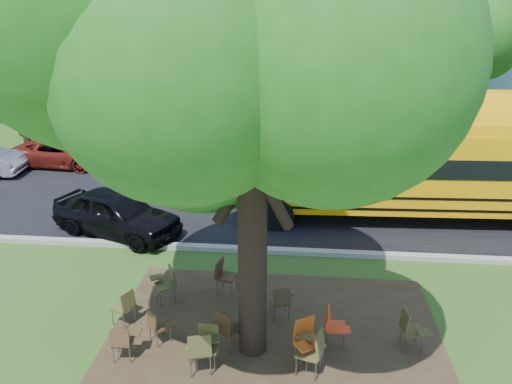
# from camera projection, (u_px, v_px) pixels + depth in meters

# --- Properties ---
(ground) EXTENTS (160.00, 160.00, 0.00)m
(ground) POSITION_uv_depth(u_px,v_px,m) (233.00, 312.00, 11.41)
(ground) COLOR #2E5219
(ground) RESTS_ON ground
(dirt_patch) EXTENTS (7.00, 4.50, 0.03)m
(dirt_patch) POSITION_uv_depth(u_px,v_px,m) (275.00, 327.00, 10.85)
(dirt_patch) COLOR #382819
(dirt_patch) RESTS_ON ground
(asphalt_road) EXTENTS (80.00, 8.00, 0.04)m
(asphalt_road) POSITION_uv_depth(u_px,v_px,m) (260.00, 200.00, 17.93)
(asphalt_road) COLOR black
(asphalt_road) RESTS_ON ground
(kerb_near) EXTENTS (80.00, 0.25, 0.14)m
(kerb_near) POSITION_uv_depth(u_px,v_px,m) (248.00, 249.00, 14.19)
(kerb_near) COLOR gray
(kerb_near) RESTS_ON ground
(kerb_far) EXTENTS (80.00, 0.25, 0.14)m
(kerb_far) POSITION_uv_depth(u_px,v_px,m) (268.00, 165.00, 21.74)
(kerb_far) COLOR gray
(kerb_far) RESTS_ON ground
(bg_tree_0) EXTENTS (5.20, 5.20, 7.18)m
(bg_tree_0) POSITION_uv_depth(u_px,v_px,m) (13.00, 52.00, 23.00)
(bg_tree_0) COLOR black
(bg_tree_0) RESTS_ON ground
(bg_tree_2) EXTENTS (4.80, 4.80, 6.62)m
(bg_tree_2) POSITION_uv_depth(u_px,v_px,m) (178.00, 55.00, 25.30)
(bg_tree_2) COLOR black
(bg_tree_2) RESTS_ON ground
(bg_tree_3) EXTENTS (5.60, 5.60, 7.84)m
(bg_tree_3) POSITION_uv_depth(u_px,v_px,m) (455.00, 43.00, 21.99)
(bg_tree_3) COLOR black
(bg_tree_3) RESTS_ON ground
(main_tree) EXTENTS (7.20, 7.20, 9.63)m
(main_tree) POSITION_uv_depth(u_px,v_px,m) (252.00, 43.00, 8.06)
(main_tree) COLOR black
(main_tree) RESTS_ON ground
(school_bus) EXTENTS (12.51, 3.29, 3.03)m
(school_bus) POSITION_uv_depth(u_px,v_px,m) (456.00, 168.00, 15.82)
(school_bus) COLOR orange
(school_bus) RESTS_ON ground
(chair_0) EXTENTS (0.54, 0.52, 0.81)m
(chair_0) POSITION_uv_depth(u_px,v_px,m) (123.00, 340.00, 9.67)
(chair_0) COLOR #4B311A
(chair_0) RESTS_ON ground
(chair_1) EXTENTS (0.68, 0.54, 0.79)m
(chair_1) POSITION_uv_depth(u_px,v_px,m) (158.00, 324.00, 10.17)
(chair_1) COLOR #452F18
(chair_1) RESTS_ON ground
(chair_2) EXTENTS (0.64, 0.70, 0.94)m
(chair_2) POSITION_uv_depth(u_px,v_px,m) (201.00, 348.00, 9.31)
(chair_2) COLOR #433D1D
(chair_2) RESTS_ON ground
(chair_3) EXTENTS (0.57, 0.51, 0.87)m
(chair_3) POSITION_uv_depth(u_px,v_px,m) (206.00, 342.00, 9.55)
(chair_3) COLOR brown
(chair_3) RESTS_ON ground
(chair_4) EXTENTS (0.80, 0.63, 0.94)m
(chair_4) POSITION_uv_depth(u_px,v_px,m) (228.00, 326.00, 9.94)
(chair_4) COLOR #3E2616
(chair_4) RESTS_ON ground
(chair_5) EXTENTS (0.64, 0.81, 0.97)m
(chair_5) POSITION_uv_depth(u_px,v_px,m) (307.00, 338.00, 9.57)
(chair_5) COLOR #CD5315
(chair_5) RESTS_ON ground
(chair_6) EXTENTS (0.58, 0.74, 0.96)m
(chair_6) POSITION_uv_depth(u_px,v_px,m) (313.00, 348.00, 9.30)
(chair_6) COLOR brown
(chair_6) RESTS_ON ground
(chair_7) EXTENTS (0.57, 0.58, 0.86)m
(chair_7) POSITION_uv_depth(u_px,v_px,m) (411.00, 327.00, 10.00)
(chair_7) COLOR #413B1C
(chair_7) RESTS_ON ground
(chair_8) EXTENTS (0.55, 0.70, 0.85)m
(chair_8) POSITION_uv_depth(u_px,v_px,m) (125.00, 303.00, 10.80)
(chair_8) COLOR brown
(chair_8) RESTS_ON ground
(chair_9) EXTENTS (0.75, 0.61, 0.91)m
(chair_9) POSITION_uv_depth(u_px,v_px,m) (167.00, 281.00, 11.60)
(chair_9) COLOR #45411D
(chair_9) RESTS_ON ground
(chair_10) EXTENTS (0.54, 0.69, 0.91)m
(chair_10) POSITION_uv_depth(u_px,v_px,m) (224.00, 274.00, 11.93)
(chair_10) COLOR #432918
(chair_10) RESTS_ON ground
(chair_11) EXTENTS (0.59, 0.64, 0.86)m
(chair_11) POSITION_uv_depth(u_px,v_px,m) (282.00, 299.00, 10.97)
(chair_11) COLOR #42381C
(chair_11) RESTS_ON ground
(chair_12) EXTENTS (0.50, 0.55, 0.85)m
(chair_12) POSITION_uv_depth(u_px,v_px,m) (333.00, 324.00, 10.11)
(chair_12) COLOR red
(chair_12) RESTS_ON ground
(black_car) EXTENTS (4.42, 3.01, 1.40)m
(black_car) POSITION_uv_depth(u_px,v_px,m) (117.00, 213.00, 15.07)
(black_car) COLOR black
(black_car) RESTS_ON ground
(bg_car_red) EXTENTS (4.52, 2.32, 1.22)m
(bg_car_red) POSITION_uv_depth(u_px,v_px,m) (63.00, 153.00, 21.59)
(bg_car_red) COLOR #5C160F
(bg_car_red) RESTS_ON ground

